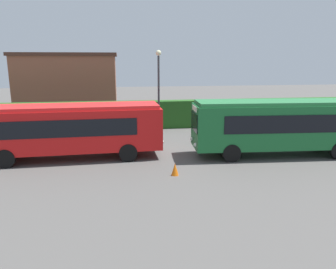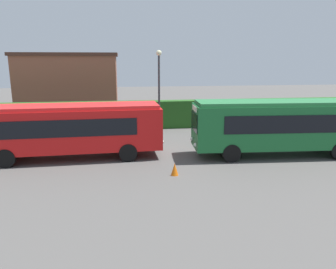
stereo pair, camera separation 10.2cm
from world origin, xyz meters
name	(u,v)px [view 1 (the left image)]	position (x,y,z in m)	size (l,w,h in m)	color
ground_plane	(149,153)	(0.00, 0.00, 0.00)	(102.19, 102.19, 0.00)	#514F4C
bus_red	(70,128)	(-4.48, -0.46, 1.77)	(10.37, 2.82, 3.05)	red
bus_green	(279,124)	(7.43, -1.50, 1.85)	(10.17, 3.00, 3.21)	#19602D
person_far	(318,131)	(11.26, 0.48, 0.93)	(0.53, 0.46, 1.76)	olive
hedge_row	(141,115)	(0.00, 7.39, 1.12)	(63.10, 1.09, 2.24)	#22531C
depot_building	(68,86)	(-6.48, 13.30, 3.07)	(9.28, 5.36, 6.13)	brown
traffic_cone	(175,169)	(0.89, -4.05, 0.30)	(0.36, 0.36, 0.60)	orange
lamppost	(159,86)	(0.95, 3.01, 3.77)	(0.36, 0.36, 6.11)	#38383D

